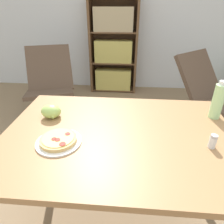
{
  "coord_description": "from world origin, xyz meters",
  "views": [
    {
      "loc": [
        0.01,
        -0.94,
        1.41
      ],
      "look_at": [
        -0.07,
        0.13,
        0.81
      ],
      "focal_mm": 32.0,
      "sensor_mm": 36.0,
      "label": 1
    }
  ],
  "objects": [
    {
      "name": "dining_table",
      "position": [
        -0.02,
        -0.0,
        0.66
      ],
      "size": [
        1.33,
        0.94,
        0.75
      ],
      "color": "#A37549",
      "rests_on": "ground_plane"
    },
    {
      "name": "lounge_chair_far",
      "position": [
        0.99,
        1.35,
        0.29
      ],
      "size": [
        0.89,
        0.96,
        0.88
      ],
      "rotation": [
        0.0,
        0.0,
        0.73
      ],
      "color": "black",
      "rests_on": "ground_plane"
    },
    {
      "name": "grape_bunch",
      "position": [
        -0.47,
        0.14,
        0.79
      ],
      "size": [
        0.13,
        0.11,
        0.09
      ],
      "color": "#A8CC66",
      "rests_on": "dining_table"
    },
    {
      "name": "lounge_chair_near",
      "position": [
        -1.02,
        1.52,
        0.29
      ],
      "size": [
        0.78,
        0.91,
        0.88
      ],
      "rotation": [
        0.0,
        0.0,
        0.32
      ],
      "color": "black",
      "rests_on": "ground_plane"
    },
    {
      "name": "bookshelf",
      "position": [
        -0.24,
        2.44,
        0.7
      ],
      "size": [
        0.78,
        0.31,
        1.49
      ],
      "color": "brown",
      "rests_on": "ground_plane"
    },
    {
      "name": "drink_bottle",
      "position": [
        0.58,
        0.23,
        0.87
      ],
      "size": [
        0.07,
        0.07,
        0.25
      ],
      "color": "#B7EAA3",
      "rests_on": "dining_table"
    },
    {
      "name": "ground_plane",
      "position": [
        0.0,
        0.0,
        0.0
      ],
      "size": [
        14.0,
        14.0,
        0.0
      ],
      "primitive_type": "plane",
      "color": "#897051"
    },
    {
      "name": "pizza_on_plate",
      "position": [
        -0.34,
        -0.12,
        0.77
      ],
      "size": [
        0.24,
        0.24,
        0.04
      ],
      "color": "white",
      "rests_on": "dining_table"
    },
    {
      "name": "salt_shaker",
      "position": [
        0.46,
        -0.09,
        0.79
      ],
      "size": [
        0.04,
        0.04,
        0.08
      ],
      "color": "white",
      "rests_on": "dining_table"
    },
    {
      "name": "wall_back",
      "position": [
        0.0,
        2.62,
        1.3
      ],
      "size": [
        8.0,
        0.05,
        2.6
      ],
      "color": "silver",
      "rests_on": "ground_plane"
    }
  ]
}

